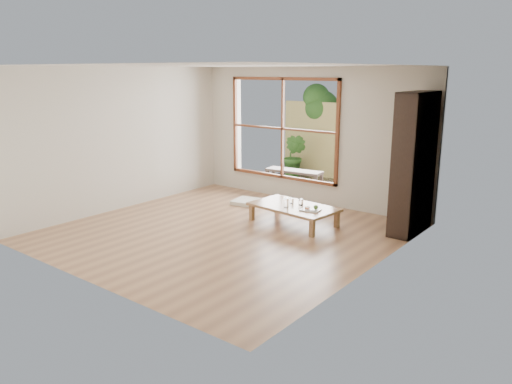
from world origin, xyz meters
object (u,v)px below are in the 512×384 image
bookshelf (414,164)px  garden_bench (294,173)px  food_tray (311,209)px  low_table (294,208)px

bookshelf → garden_bench: (-3.12, 1.32, -0.75)m
bookshelf → food_tray: size_ratio=6.50×
low_table → garden_bench: (-1.42, 2.13, 0.08)m
food_tray → garden_bench: bearing=118.7°
low_table → bookshelf: bearing=30.9°
low_table → food_tray: bearing=-5.1°
low_table → food_tray: 0.41m
food_tray → garden_bench: (-1.81, 2.20, 0.02)m
bookshelf → garden_bench: bearing=157.0°
bookshelf → food_tray: (-1.31, -0.88, -0.77)m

